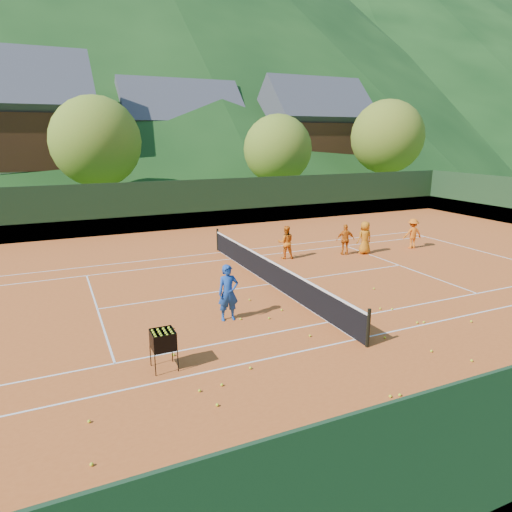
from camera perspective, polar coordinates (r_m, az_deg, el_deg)
name	(u,v)px	position (r m, az deg, el deg)	size (l,w,h in m)	color
ground	(270,285)	(17.74, 1.79, -3.59)	(400.00, 400.00, 0.00)	#2F571B
clay_court	(270,284)	(17.74, 1.79, -3.56)	(40.00, 24.00, 0.02)	#B8501D
mountain_far_right	(309,23)	(196.25, 6.69, 26.99)	(260.00, 260.00, 95.00)	black
coach	(228,293)	(14.11, -3.49, -4.61)	(0.65, 0.42, 1.77)	#18429E
student_a	(286,242)	(21.28, 3.75, 1.73)	(0.75, 0.59, 1.55)	orange
student_b	(345,240)	(22.34, 11.11, 2.03)	(0.88, 0.36, 1.49)	#D26312
student_c	(365,238)	(22.72, 13.44, 2.24)	(0.78, 0.51, 1.59)	#CB6F12
student_d	(413,233)	(24.56, 18.98, 2.68)	(0.99, 0.57, 1.53)	orange
tennis_ball_0	(174,355)	(12.36, -10.26, -12.05)	(0.07, 0.07, 0.07)	#BFDB24
tennis_ball_1	(250,300)	(15.97, -0.81, -5.49)	(0.07, 0.07, 0.07)	#BFDB24
tennis_ball_2	(250,368)	(11.55, -0.71, -13.82)	(0.07, 0.07, 0.07)	#BFDB24
tennis_ball_3	(241,319)	(14.37, -1.95, -7.87)	(0.07, 0.07, 0.07)	#BFDB24
tennis_ball_4	(200,391)	(10.73, -7.07, -16.37)	(0.07, 0.07, 0.07)	#BFDB24
tennis_ball_5	(89,421)	(10.26, -20.14, -18.83)	(0.07, 0.07, 0.07)	#BFDB24
tennis_ball_6	(222,385)	(10.90, -4.30, -15.76)	(0.07, 0.07, 0.07)	#BFDB24
tennis_ball_8	(172,328)	(13.95, -10.42, -8.84)	(0.07, 0.07, 0.07)	#BFDB24
tennis_ball_9	(400,395)	(10.98, 17.53, -16.22)	(0.07, 0.07, 0.07)	#BFDB24
tennis_ball_10	(417,323)	(14.94, 19.51, -7.85)	(0.07, 0.07, 0.07)	#BFDB24
tennis_ball_11	(471,321)	(15.66, 25.31, -7.40)	(0.07, 0.07, 0.07)	#BFDB24
tennis_ball_12	(217,405)	(10.21, -4.87, -18.06)	(0.07, 0.07, 0.07)	#BFDB24
tennis_ball_13	(385,338)	(13.62, 15.80, -9.78)	(0.07, 0.07, 0.07)	#BFDB24
tennis_ball_14	(269,318)	(14.43, 1.64, -7.77)	(0.07, 0.07, 0.07)	#BFDB24
tennis_ball_15	(427,391)	(11.30, 20.64, -15.57)	(0.07, 0.07, 0.07)	#BFDB24
tennis_ball_17	(472,361)	(13.09, 25.35, -11.73)	(0.07, 0.07, 0.07)	#BFDB24
tennis_ball_18	(92,464)	(9.17, -19.87, -23.30)	(0.07, 0.07, 0.07)	#BFDB24
tennis_ball_19	(475,409)	(11.06, 25.69, -16.82)	(0.07, 0.07, 0.07)	#BFDB24
tennis_ball_20	(374,288)	(17.68, 14.53, -3.95)	(0.07, 0.07, 0.07)	#BFDB24
tennis_ball_21	(282,310)	(15.09, 3.23, -6.75)	(0.07, 0.07, 0.07)	#BFDB24
tennis_ball_22	(424,322)	(15.04, 20.24, -7.77)	(0.07, 0.07, 0.07)	#BFDB24
tennis_ball_24	(392,309)	(15.80, 16.64, -6.36)	(0.07, 0.07, 0.07)	#BFDB24
tennis_ball_25	(310,336)	(13.32, 6.76, -9.86)	(0.07, 0.07, 0.07)	#BFDB24
tennis_ball_26	(380,308)	(15.74, 15.26, -6.35)	(0.07, 0.07, 0.07)	#BFDB24
tennis_ball_27	(431,351)	(13.21, 21.07, -11.03)	(0.07, 0.07, 0.07)	#BFDB24
tennis_ball_28	(390,396)	(10.87, 16.44, -16.47)	(0.07, 0.07, 0.07)	#BFDB24
tennis_ball_29	(336,297)	(16.50, 10.02, -5.05)	(0.07, 0.07, 0.07)	#BFDB24
court_lines	(270,284)	(17.73, 1.79, -3.52)	(23.83, 11.03, 0.00)	white
tennis_net	(270,272)	(17.58, 1.80, -1.98)	(0.10, 12.07, 1.10)	black
perimeter_fence	(270,253)	(17.38, 1.82, 0.38)	(40.40, 24.24, 3.00)	black
ball_hopper	(163,341)	(11.49, -11.54, -10.33)	(0.57, 0.57, 1.00)	black
chalet_left	(9,135)	(45.16, -28.48, 13.11)	(13.80, 9.93, 12.92)	beige
chalet_mid	(181,142)	(50.91, -9.39, 13.89)	(12.65, 8.82, 11.45)	beige
chalet_right	(313,139)	(52.80, 7.11, 14.29)	(11.50, 8.82, 11.91)	beige
tree_b	(96,142)	(35.27, -19.35, 13.32)	(6.40, 6.40, 8.40)	#3E2619
tree_c	(278,149)	(38.32, 2.75, 13.18)	(5.60, 5.60, 7.35)	#432D1B
tree_d	(387,137)	(45.83, 16.06, 14.12)	(6.80, 6.80, 8.93)	#412B1A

